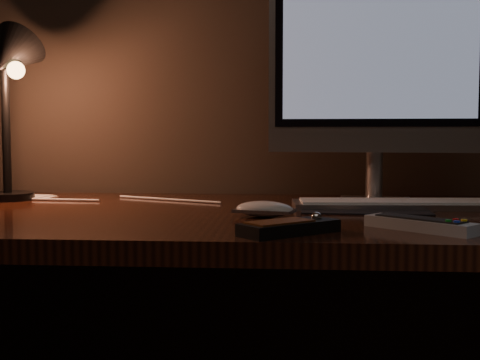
# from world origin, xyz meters

# --- Properties ---
(desk) EXTENTS (1.60, 0.75, 0.75)m
(desk) POSITION_xyz_m (0.00, 1.93, 0.62)
(desk) COLOR #38180C
(desk) RESTS_ON ground
(monitor) EXTENTS (0.50, 0.16, 0.52)m
(monitor) POSITION_xyz_m (0.35, 2.06, 1.06)
(monitor) COLOR silver
(monitor) RESTS_ON desk
(keyboard) EXTENTS (0.47, 0.16, 0.02)m
(keyboard) POSITION_xyz_m (0.39, 1.94, 0.76)
(keyboard) COLOR silver
(keyboard) RESTS_ON desk
(mousepad) EXTENTS (0.27, 0.22, 0.00)m
(mousepad) POSITION_xyz_m (0.31, 1.92, 0.75)
(mousepad) COLOR black
(mousepad) RESTS_ON desk
(mouse) EXTENTS (0.13, 0.09, 0.02)m
(mouse) POSITION_xyz_m (0.10, 1.77, 0.76)
(mouse) COLOR white
(mouse) RESTS_ON desk
(media_remote) EXTENTS (0.17, 0.16, 0.03)m
(media_remote) POSITION_xyz_m (0.15, 1.56, 0.76)
(media_remote) COLOR black
(media_remote) RESTS_ON desk
(tv_remote) EXTENTS (0.17, 0.17, 0.03)m
(tv_remote) POSITION_xyz_m (0.37, 1.62, 0.76)
(tv_remote) COLOR #979A9D
(tv_remote) RESTS_ON desk
(papers) EXTENTS (0.13, 0.09, 0.01)m
(papers) POSITION_xyz_m (-0.49, 2.08, 0.75)
(papers) COLOR white
(papers) RESTS_ON desk
(desk_lamp) EXTENTS (0.19, 0.21, 0.41)m
(desk_lamp) POSITION_xyz_m (-0.50, 2.00, 1.03)
(desk_lamp) COLOR black
(desk_lamp) RESTS_ON desk
(cable) EXTENTS (0.58, 0.18, 0.01)m
(cable) POSITION_xyz_m (-0.30, 2.03, 0.75)
(cable) COLOR white
(cable) RESTS_ON desk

